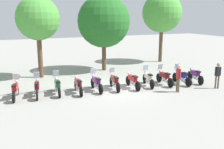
% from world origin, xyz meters
% --- Properties ---
extents(ground_plane, '(80.00, 80.00, 0.00)m').
position_xyz_m(ground_plane, '(0.00, 0.00, 0.00)').
color(ground_plane, '#9E9B93').
extents(motorcycle_0, '(0.76, 2.16, 1.37)m').
position_xyz_m(motorcycle_0, '(-6.09, 0.72, 0.52)').
color(motorcycle_0, black).
rests_on(motorcycle_0, ground_plane).
extents(motorcycle_1, '(0.71, 2.18, 1.37)m').
position_xyz_m(motorcycle_1, '(-4.87, 0.62, 0.52)').
color(motorcycle_1, black).
rests_on(motorcycle_1, ground_plane).
extents(motorcycle_2, '(0.63, 2.19, 1.37)m').
position_xyz_m(motorcycle_2, '(-3.65, 0.56, 0.52)').
color(motorcycle_2, black).
rests_on(motorcycle_2, ground_plane).
extents(motorcycle_3, '(0.62, 2.19, 0.99)m').
position_xyz_m(motorcycle_3, '(-2.44, 0.22, 0.50)').
color(motorcycle_3, black).
rests_on(motorcycle_3, ground_plane).
extents(motorcycle_4, '(0.62, 2.19, 1.37)m').
position_xyz_m(motorcycle_4, '(-1.22, 0.25, 0.52)').
color(motorcycle_4, black).
rests_on(motorcycle_4, ground_plane).
extents(motorcycle_5, '(0.69, 2.18, 1.37)m').
position_xyz_m(motorcycle_5, '(0.00, 0.12, 0.52)').
color(motorcycle_5, black).
rests_on(motorcycle_5, ground_plane).
extents(motorcycle_6, '(0.62, 2.19, 0.99)m').
position_xyz_m(motorcycle_6, '(1.22, -0.13, 0.50)').
color(motorcycle_6, black).
rests_on(motorcycle_6, ground_plane).
extents(motorcycle_7, '(0.78, 2.16, 1.37)m').
position_xyz_m(motorcycle_7, '(2.44, -0.09, 0.52)').
color(motorcycle_7, black).
rests_on(motorcycle_7, ground_plane).
extents(motorcycle_8, '(0.62, 2.19, 1.37)m').
position_xyz_m(motorcycle_8, '(3.66, -0.28, 0.52)').
color(motorcycle_8, black).
rests_on(motorcycle_8, ground_plane).
extents(motorcycle_9, '(0.62, 2.19, 1.37)m').
position_xyz_m(motorcycle_9, '(4.87, -0.61, 0.52)').
color(motorcycle_9, black).
rests_on(motorcycle_9, ground_plane).
extents(motorcycle_10, '(0.77, 2.16, 0.99)m').
position_xyz_m(motorcycle_10, '(6.10, -0.61, 0.50)').
color(motorcycle_10, black).
rests_on(motorcycle_10, ground_plane).
extents(person_0, '(0.24, 0.40, 1.77)m').
position_xyz_m(person_0, '(3.36, -2.14, 1.05)').
color(person_0, brown).
rests_on(person_0, ground_plane).
extents(person_1, '(0.39, 0.31, 1.71)m').
position_xyz_m(person_1, '(6.25, -2.54, 1.00)').
color(person_1, brown).
rests_on(person_1, ground_plane).
extents(tree_1, '(3.27, 3.27, 6.15)m').
position_xyz_m(tree_1, '(-3.80, 5.53, 4.48)').
color(tree_1, brown).
rests_on(tree_1, ground_plane).
extents(tree_2, '(4.46, 4.46, 6.45)m').
position_xyz_m(tree_2, '(1.74, 6.03, 4.21)').
color(tree_2, brown).
rests_on(tree_2, ground_plane).
extents(tree_3, '(3.96, 3.96, 6.95)m').
position_xyz_m(tree_3, '(8.75, 7.64, 4.95)').
color(tree_3, brown).
rests_on(tree_3, ground_plane).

